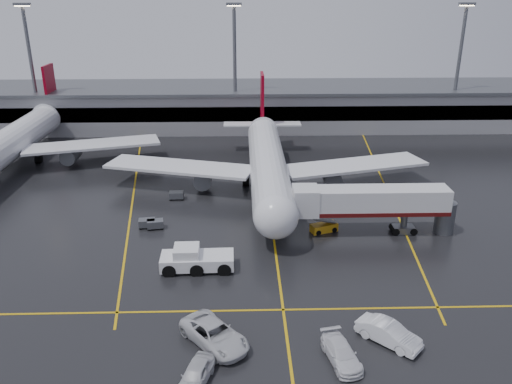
{
  "coord_description": "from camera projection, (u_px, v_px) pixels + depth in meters",
  "views": [
    {
      "loc": [
        -3.69,
        -62.94,
        28.16
      ],
      "look_at": [
        -2.0,
        -2.0,
        4.0
      ],
      "focal_mm": 36.33,
      "sensor_mm": 36.0,
      "label": 1
    }
  ],
  "objects": [
    {
      "name": "terminal",
      "position": [
        259.0,
        106.0,
        111.91
      ],
      "size": [
        122.0,
        19.0,
        8.6
      ],
      "color": "gray",
      "rests_on": "ground"
    },
    {
      "name": "second_airliner",
      "position": [
        13.0,
        141.0,
        86.49
      ],
      "size": [
        48.8,
        45.6,
        14.1
      ],
      "color": "silver",
      "rests_on": "ground"
    },
    {
      "name": "light_mast_left",
      "position": [
        31.0,
        62.0,
        101.5
      ],
      "size": [
        3.0,
        1.2,
        25.45
      ],
      "color": "#595B60",
      "rests_on": "ground"
    },
    {
      "name": "main_airliner",
      "position": [
        267.0,
        161.0,
        76.42
      ],
      "size": [
        48.8,
        45.6,
        14.1
      ],
      "color": "silver",
      "rests_on": "ground"
    },
    {
      "name": "service_van_c",
      "position": [
        389.0,
        333.0,
        43.75
      ],
      "size": [
        5.41,
        5.3,
        1.85
      ],
      "primitive_type": "imported",
      "rotation": [
        0.0,
        0.0,
        0.81
      ],
      "color": "white",
      "rests_on": "ground"
    },
    {
      "name": "belt_loader",
      "position": [
        324.0,
        227.0,
        63.96
      ],
      "size": [
        3.59,
        2.46,
        2.1
      ],
      "color": "orange",
      "rests_on": "ground"
    },
    {
      "name": "baggage_cart_b",
      "position": [
        147.0,
        223.0,
        64.96
      ],
      "size": [
        2.14,
        1.52,
        1.12
      ],
      "color": "#595B60",
      "rests_on": "ground"
    },
    {
      "name": "apron_line_centre",
      "position": [
        271.0,
        214.0,
        68.95
      ],
      "size": [
        0.25,
        90.0,
        0.02
      ],
      "primitive_type": "cube",
      "color": "gold",
      "rests_on": "ground"
    },
    {
      "name": "light_mast_right",
      "position": [
        459.0,
        61.0,
        103.68
      ],
      "size": [
        3.0,
        1.2,
        25.45
      ],
      "color": "#595B60",
      "rests_on": "ground"
    },
    {
      "name": "baggage_cart_c",
      "position": [
        176.0,
        195.0,
        73.64
      ],
      "size": [
        2.04,
        1.36,
        1.12
      ],
      "color": "#595B60",
      "rests_on": "ground"
    },
    {
      "name": "service_van_b",
      "position": [
        341.0,
        353.0,
        41.63
      ],
      "size": [
        3.16,
        5.55,
        1.51
      ],
      "primitive_type": "imported",
      "rotation": [
        0.0,
        0.0,
        0.21
      ],
      "color": "silver",
      "rests_on": "ground"
    },
    {
      "name": "service_van_a",
      "position": [
        215.0,
        334.0,
        43.56
      ],
      "size": [
        6.79,
        7.32,
        1.91
      ],
      "primitive_type": "imported",
      "rotation": [
        0.0,
        0.0,
        0.68
      ],
      "color": "silver",
      "rests_on": "ground"
    },
    {
      "name": "service_van_d",
      "position": [
        196.0,
        375.0,
        39.24
      ],
      "size": [
        3.17,
        5.08,
        1.61
      ],
      "primitive_type": "imported",
      "rotation": [
        0.0,
        0.0,
        -0.29
      ],
      "color": "silver",
      "rests_on": "ground"
    },
    {
      "name": "apron_line_stop",
      "position": [
        283.0,
        310.0,
        48.51
      ],
      "size": [
        60.0,
        0.25,
        0.02
      ],
      "primitive_type": "cube",
      "color": "gold",
      "rests_on": "ground"
    },
    {
      "name": "ground",
      "position": [
        271.0,
        214.0,
        68.96
      ],
      "size": [
        220.0,
        220.0,
        0.0
      ],
      "primitive_type": "plane",
      "color": "black",
      "rests_on": "ground"
    },
    {
      "name": "apron_line_left",
      "position": [
        134.0,
        188.0,
        77.73
      ],
      "size": [
        9.99,
        69.35,
        0.02
      ],
      "primitive_type": "cube",
      "rotation": [
        0.0,
        0.0,
        0.14
      ],
      "color": "gold",
      "rests_on": "ground"
    },
    {
      "name": "jet_bridge",
      "position": [
        372.0,
        204.0,
        62.24
      ],
      "size": [
        19.9,
        3.4,
        6.05
      ],
      "color": "silver",
      "rests_on": "ground"
    },
    {
      "name": "light_mast_mid",
      "position": [
        235.0,
        61.0,
        102.53
      ],
      "size": [
        3.0,
        1.2,
        25.45
      ],
      "color": "#595B60",
      "rests_on": "ground"
    },
    {
      "name": "baggage_cart_a",
      "position": [
        155.0,
        224.0,
        64.67
      ],
      "size": [
        2.18,
        1.61,
        1.12
      ],
      "color": "#595B60",
      "rests_on": "ground"
    },
    {
      "name": "apron_line_right",
      "position": [
        385.0,
        186.0,
        78.71
      ],
      "size": [
        7.57,
        69.64,
        0.02
      ],
      "primitive_type": "cube",
      "rotation": [
        0.0,
        0.0,
        -0.1
      ],
      "color": "gold",
      "rests_on": "ground"
    },
    {
      "name": "pushback_tractor",
      "position": [
        195.0,
        260.0,
        55.18
      ],
      "size": [
        7.81,
        3.48,
        2.77
      ],
      "color": "white",
      "rests_on": "ground"
    }
  ]
}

